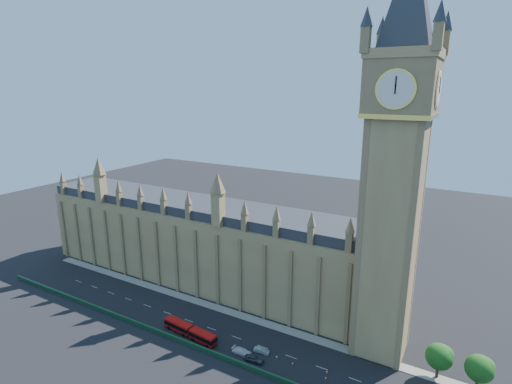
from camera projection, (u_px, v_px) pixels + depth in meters
The scene contains 15 objects.
ground at pixel (224, 333), 107.85m from camera, with size 400.00×400.00×0.00m, color black.
palace_westminster at pixel (198, 241), 134.74m from camera, with size 120.00×20.00×28.00m.
elizabeth_tower at pixel (398, 133), 87.51m from camera, with size 20.59×20.59×105.00m.
bridge_parapet at pixel (204, 349), 100.13m from camera, with size 160.00×0.60×1.20m, color #1E4C2D.
kerb_north at pixel (242, 316), 115.81m from camera, with size 160.00×3.00×0.16m, color gray.
tree_east_near at pixel (440, 356), 89.93m from camera, with size 6.00×6.00×8.50m.
tree_east_far at pixel (481, 368), 86.10m from camera, with size 6.00×6.00×8.50m.
red_bus at pixel (190, 331), 106.12m from camera, with size 17.24×4.11×2.90m.
car_grey at pixel (254, 359), 96.43m from camera, with size 1.94×4.82×1.64m, color #393C40.
car_silver at pixel (262, 350), 99.68m from camera, with size 1.40×4.01×1.32m, color #96999D.
car_white at pixel (242, 352), 99.10m from camera, with size 2.11×5.18×1.50m, color white.
cone_a at pixel (293, 364), 95.42m from camera, with size 0.43×0.43×0.67m.
cone_b at pixel (277, 357), 97.75m from camera, with size 0.53×0.53×0.69m.
cone_c at pixel (326, 378), 90.66m from camera, with size 0.42×0.42×0.66m.
cone_d at pixel (327, 372), 92.67m from camera, with size 0.43×0.43×0.64m.
Camera 1 is at (54.30, -77.84, 64.47)m, focal length 28.00 mm.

